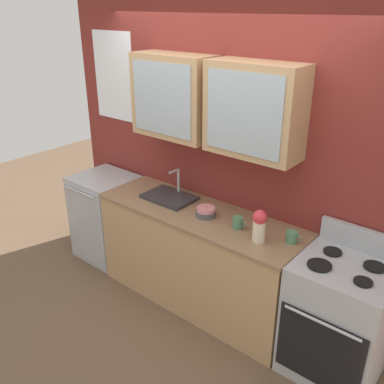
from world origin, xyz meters
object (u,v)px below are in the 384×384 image
cup_near_sink (292,237)px  cup_near_bowls (238,223)px  stove_range (337,320)px  sink_faucet (170,196)px  vase (259,225)px  bowl_stack (206,212)px  dishwasher (107,217)px

cup_near_sink → cup_near_bowls: bearing=-170.1°
stove_range → cup_near_bowls: stove_range is taller
sink_faucet → cup_near_sink: size_ratio=3.78×
vase → cup_near_sink: 0.26m
bowl_stack → vase: (0.56, -0.07, 0.10)m
vase → dishwasher: bearing=177.6°
bowl_stack → cup_near_sink: (0.76, 0.07, 0.01)m
sink_faucet → cup_near_sink: 1.23m
sink_faucet → dishwasher: 1.01m
cup_near_sink → bowl_stack: bearing=-174.4°
bowl_stack → cup_near_sink: cup_near_sink is taller
stove_range → sink_faucet: sink_faucet is taller
bowl_stack → cup_near_bowls: cup_near_bowls is taller
stove_range → cup_near_bowls: (-0.88, -0.02, 0.50)m
bowl_stack → vase: bearing=-7.1°
cup_near_bowls → dishwasher: 1.76m
sink_faucet → cup_near_bowls: (0.80, -0.07, 0.03)m
stove_range → sink_faucet: size_ratio=2.39×
bowl_stack → dishwasher: 1.45m
vase → cup_near_bowls: size_ratio=2.18×
dishwasher → cup_near_sink: bearing=1.7°
bowl_stack → cup_near_bowls: 0.32m
stove_range → cup_near_sink: (-0.45, 0.06, 0.50)m
stove_range → bowl_stack: (-1.20, -0.02, 0.49)m
vase → cup_near_bowls: 0.26m
vase → cup_near_bowls: (-0.23, 0.07, -0.09)m
stove_range → cup_near_bowls: 1.01m
stove_range → cup_near_sink: size_ratio=9.03×
cup_near_sink → cup_near_bowls: 0.44m
stove_range → bowl_stack: bearing=-179.2°
bowl_stack → cup_near_sink: bearing=5.6°
stove_range → sink_faucet: (-1.68, 0.05, 0.47)m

